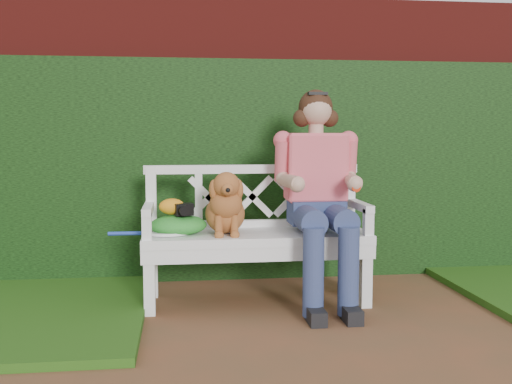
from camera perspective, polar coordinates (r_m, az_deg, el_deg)
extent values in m
plane|color=brown|center=(3.30, 8.77, -14.68)|extent=(60.00, 60.00, 0.00)
cube|color=#5E1411|center=(4.95, 2.92, 5.17)|extent=(10.00, 0.30, 2.20)
cube|color=#1D4E14|center=(4.74, 3.37, 2.12)|extent=(10.00, 0.18, 1.70)
cube|color=black|center=(3.93, -6.92, -1.64)|extent=(0.14, 0.12, 0.08)
ellipsoid|color=orange|center=(3.96, -8.01, -1.39)|extent=(0.17, 0.13, 0.11)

